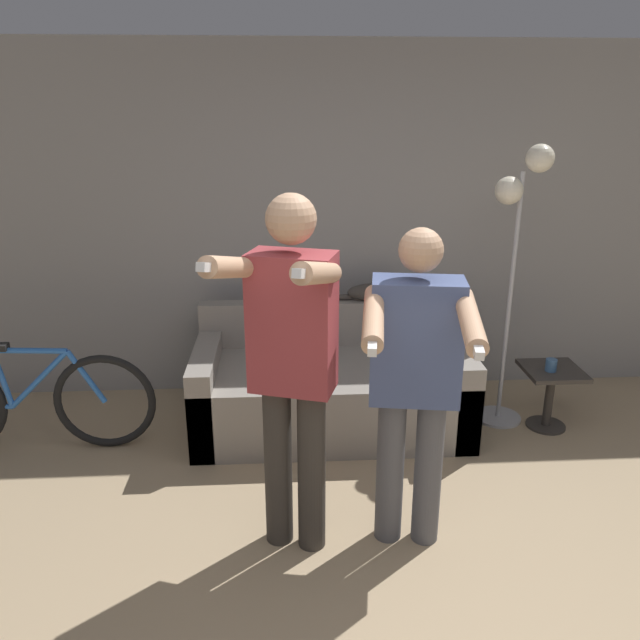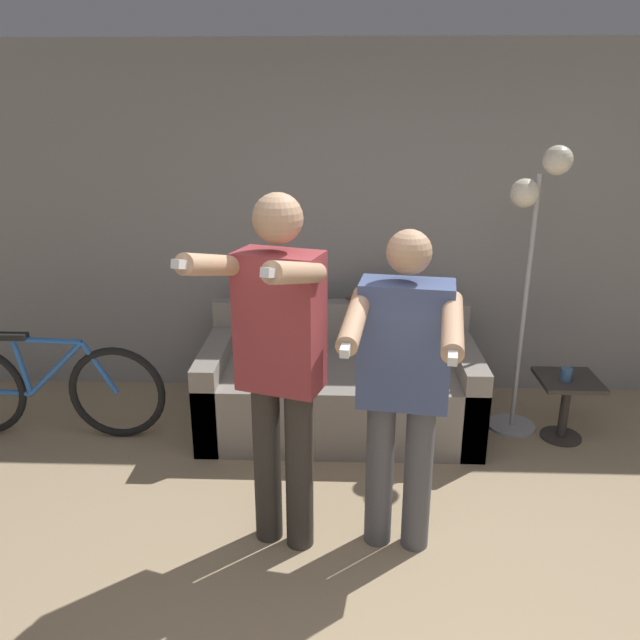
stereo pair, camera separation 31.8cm
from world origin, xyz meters
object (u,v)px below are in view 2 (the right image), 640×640
Objects in this scene: couch at (339,388)px; person_right at (403,378)px; cat at (391,292)px; side_table at (566,396)px; bicycle at (47,389)px; cup at (566,374)px; floor_lamp at (535,230)px; person_left at (279,356)px.

person_right reaches higher than couch.
person_right reaches higher than cat.
bicycle is at bearing -178.59° from side_table.
cup is 0.05× the size of bicycle.
cat is (0.36, 0.37, 0.60)m from couch.
couch is at bearing 174.71° from side_table.
cup is at bearing 0.88° from bicycle.
floor_lamp is (0.93, 1.28, 0.46)m from person_right.
person_left is 0.94× the size of floor_lamp.
person_left is 3.45× the size of cat.
side_table is (1.81, 1.14, -0.73)m from person_left.
person_left reaches higher than cup.
bicycle is at bearing 163.98° from person_right.
couch is at bearing 179.86° from floor_lamp.
floor_lamp is at bearing 146.76° from cup.
cat is 0.32× the size of bicycle.
cat is 2.47m from bicycle.
cat is 1.18× the size of side_table.
couch is 1.52m from person_left.
side_table is at bearing 50.18° from person_left.
floor_lamp reaches higher than person_left.
person_left is 21.26× the size of cup.
person_right is at bearing -92.21° from cat.
person_left is 2.16m from cup.
floor_lamp is at bearing 62.82° from person_right.
floor_lamp is at bearing 4.00° from bicycle.
person_right is at bearing 17.77° from person_left.
person_left is 1.78m from cat.
person_left is at bearing -102.53° from couch.
person_left is 2.01m from floor_lamp.
couch reaches higher than side_table.
floor_lamp is 3.38m from bicycle.
cat reaches higher than bicycle.
person_right is at bearing -126.04° from floor_lamp.
cup is at bearing 49.89° from person_left.
couch is 1.53m from side_table.
bicycle is at bearing -179.12° from cup.
cup is at bearing -134.73° from side_table.
person_right is 1.64m from floor_lamp.
cat is 6.15× the size of cup.
bicycle is (-1.69, 1.05, -0.70)m from person_left.
bicycle is at bearing -165.58° from cat.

